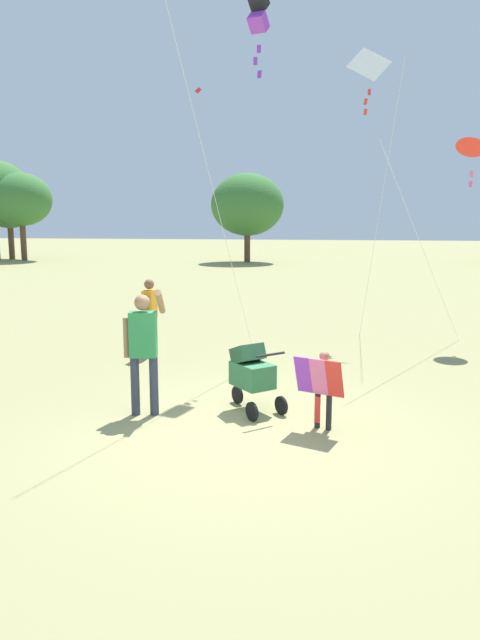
{
  "coord_description": "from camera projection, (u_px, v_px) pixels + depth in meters",
  "views": [
    {
      "loc": [
        0.98,
        -7.87,
        2.95
      ],
      "look_at": [
        -0.22,
        1.38,
        1.3
      ],
      "focal_mm": 34.22,
      "sensor_mm": 36.0,
      "label": 1
    }
  ],
  "objects": [
    {
      "name": "ground_plane",
      "position": [
        243.0,
        431.0,
        8.33
      ],
      "size": [
        120.0,
        120.0,
        0.0
      ],
      "primitive_type": "plane",
      "color": "#938E5B"
    },
    {
      "name": "stroller",
      "position": [
        252.0,
        371.0,
        9.11
      ],
      "size": [
        0.92,
        1.02,
        1.03
      ],
      "color": "black",
      "rests_on": "ground"
    },
    {
      "name": "child_with_butterfly_kite",
      "position": [
        323.0,
        382.0,
        8.29
      ],
      "size": [
        0.69,
        0.5,
        1.1
      ],
      "color": "#232328",
      "rests_on": "ground"
    },
    {
      "name": "kite_green_novelty",
      "position": [
        470.0,
        149.0,
        13.43
      ],
      "size": [
        2.73,
        3.78,
        4.6
      ],
      "color": "red",
      "rests_on": "ground"
    },
    {
      "name": "kite_orange_delta",
      "position": [
        370.0,
        74.0,
        13.87
      ],
      "size": [
        1.12,
        1.88,
        6.71
      ],
      "color": "white",
      "rests_on": "ground"
    },
    {
      "name": "treeline_distant",
      "position": [
        206.0,
        199.0,
        36.66
      ],
      "size": [
        37.55,
        5.11,
        6.21
      ],
      "color": "brown",
      "rests_on": "ground"
    },
    {
      "name": "kite_adult_black",
      "position": [
        258.0,
        13.0,
        10.89
      ],
      "size": [
        1.28,
        3.33,
        6.88
      ],
      "color": "black",
      "rests_on": "ground"
    },
    {
      "name": "person_sitting_far",
      "position": [
        150.0,
        311.0,
        12.52
      ],
      "size": [
        0.24,
        0.52,
        1.61
      ],
      "color": "#7F705B",
      "rests_on": "ground"
    },
    {
      "name": "person_adult_flyer",
      "position": [
        143.0,
        343.0,
        8.84
      ],
      "size": [
        0.59,
        0.59,
        1.87
      ],
      "color": "#33384C",
      "rests_on": "ground"
    }
  ]
}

